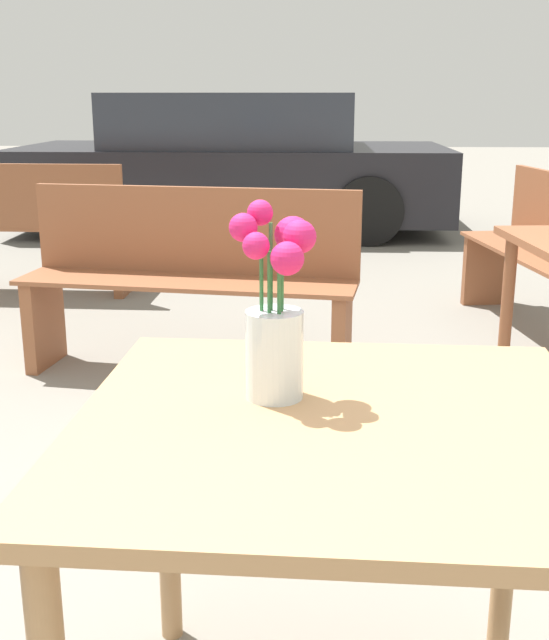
{
  "coord_description": "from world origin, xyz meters",
  "views": [
    {
      "loc": [
        -0.05,
        -1.26,
        1.25
      ],
      "look_at": [
        -0.11,
        0.09,
        0.87
      ],
      "focal_mm": 45.0,
      "sensor_mm": 36.0,
      "label": 1
    }
  ],
  "objects_px": {
    "bench_far": "(6,224)",
    "bench_near": "(191,275)",
    "table_front": "(336,471)",
    "flower_vase": "(276,325)",
    "parked_car": "(233,165)"
  },
  "relations": [
    {
      "from": "bench_far",
      "to": "bench_near",
      "type": "bearing_deg",
      "value": -45.79
    },
    {
      "from": "table_front",
      "to": "bench_far",
      "type": "bearing_deg",
      "value": 117.91
    },
    {
      "from": "bench_near",
      "to": "flower_vase",
      "type": "bearing_deg",
      "value": -77.7
    },
    {
      "from": "bench_near",
      "to": "parked_car",
      "type": "relative_size",
      "value": 0.39
    },
    {
      "from": "bench_near",
      "to": "bench_far",
      "type": "bearing_deg",
      "value": 134.21
    },
    {
      "from": "table_front",
      "to": "parked_car",
      "type": "bearing_deg",
      "value": 96.89
    },
    {
      "from": "bench_near",
      "to": "parked_car",
      "type": "distance_m",
      "value": 4.25
    },
    {
      "from": "bench_far",
      "to": "flower_vase",
      "type": "bearing_deg",
      "value": -62.81
    },
    {
      "from": "table_front",
      "to": "parked_car",
      "type": "height_order",
      "value": "parked_car"
    },
    {
      "from": "bench_near",
      "to": "bench_far",
      "type": "distance_m",
      "value": 2.01
    },
    {
      "from": "table_front",
      "to": "bench_near",
      "type": "distance_m",
      "value": 2.41
    },
    {
      "from": "table_front",
      "to": "bench_near",
      "type": "height_order",
      "value": "bench_near"
    },
    {
      "from": "flower_vase",
      "to": "bench_near",
      "type": "xyz_separation_m",
      "value": [
        -0.49,
        2.24,
        -0.4
      ]
    },
    {
      "from": "flower_vase",
      "to": "bench_far",
      "type": "distance_m",
      "value": 4.15
    },
    {
      "from": "flower_vase",
      "to": "bench_far",
      "type": "relative_size",
      "value": 0.22
    }
  ]
}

